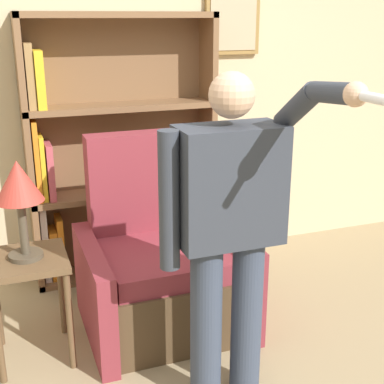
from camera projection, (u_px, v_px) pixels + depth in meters
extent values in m
cube|color=beige|center=(106.00, 77.00, 3.70)|extent=(8.00, 0.06, 2.80)
cube|color=olive|center=(232.00, 20.00, 3.84)|extent=(0.42, 0.04, 0.47)
cube|color=tan|center=(234.00, 20.00, 3.82)|extent=(0.36, 0.01, 0.41)
cube|color=brown|center=(29.00, 158.00, 3.50)|extent=(0.04, 0.28, 1.83)
cube|color=brown|center=(207.00, 143.00, 3.91)|extent=(0.04, 0.28, 1.83)
cube|color=brown|center=(119.00, 146.00, 3.82)|extent=(1.30, 0.01, 1.83)
cube|color=brown|center=(128.00, 267.00, 3.99)|extent=(1.30, 0.28, 0.04)
cube|color=brown|center=(125.00, 192.00, 3.80)|extent=(1.30, 0.28, 0.04)
cube|color=brown|center=(121.00, 107.00, 3.61)|extent=(1.30, 0.28, 0.04)
cube|color=brown|center=(117.00, 15.00, 3.42)|extent=(1.30, 0.28, 0.04)
cube|color=white|center=(45.00, 243.00, 3.71)|extent=(0.04, 0.18, 0.53)
cube|color=orange|center=(54.00, 253.00, 3.75)|extent=(0.05, 0.19, 0.36)
cube|color=orange|center=(60.00, 247.00, 3.75)|extent=(0.04, 0.18, 0.44)
cube|color=orange|center=(36.00, 160.00, 3.52)|extent=(0.03, 0.22, 0.54)
cube|color=gold|center=(42.00, 167.00, 3.55)|extent=(0.03, 0.20, 0.43)
cube|color=#BC4C56|center=(50.00, 171.00, 3.57)|extent=(0.04, 0.23, 0.38)
cube|color=#9E7A47|center=(30.00, 76.00, 3.35)|extent=(0.05, 0.19, 0.41)
cube|color=gold|center=(39.00, 79.00, 3.38)|extent=(0.05, 0.22, 0.36)
cube|color=#4C3823|center=(165.00, 296.00, 3.21)|extent=(0.74, 0.75, 0.40)
cube|color=maroon|center=(166.00, 259.00, 3.10)|extent=(0.70, 0.63, 0.12)
cube|color=maroon|center=(147.00, 205.00, 3.37)|extent=(0.74, 0.16, 0.94)
cube|color=maroon|center=(94.00, 295.00, 3.05)|extent=(0.10, 0.83, 0.58)
cube|color=maroon|center=(229.00, 272.00, 3.32)|extent=(0.10, 0.83, 0.58)
cylinder|color=#384256|center=(206.00, 325.00, 2.52)|extent=(0.15, 0.15, 0.83)
cylinder|color=#384256|center=(246.00, 317.00, 2.59)|extent=(0.15, 0.15, 0.83)
cube|color=#333842|center=(230.00, 185.00, 2.34)|extent=(0.47, 0.24, 0.53)
sphere|color=#DBAD89|center=(232.00, 95.00, 2.22)|extent=(0.20, 0.20, 0.20)
cylinder|color=#333842|center=(169.00, 202.00, 2.26)|extent=(0.09, 0.09, 0.61)
cylinder|color=#333842|center=(298.00, 107.00, 2.21)|extent=(0.09, 0.28, 0.23)
cylinder|color=#333842|center=(334.00, 93.00, 1.97)|extent=(0.08, 0.27, 0.10)
sphere|color=#DBAD89|center=(356.00, 94.00, 1.85)|extent=(0.09, 0.09, 0.09)
cylinder|color=white|center=(373.00, 98.00, 1.76)|extent=(0.04, 0.15, 0.04)
cube|color=brown|center=(27.00, 261.00, 2.81)|extent=(0.41, 0.41, 0.04)
cylinder|color=brown|center=(70.00, 321.00, 2.80)|extent=(0.04, 0.04, 0.56)
cylinder|color=brown|center=(61.00, 290.00, 3.12)|extent=(0.04, 0.04, 0.56)
cylinder|color=#4C4233|center=(26.00, 255.00, 2.80)|extent=(0.18, 0.18, 0.02)
cylinder|color=#4C4233|center=(23.00, 227.00, 2.75)|extent=(0.04, 0.04, 0.29)
cone|color=#B2382D|center=(18.00, 181.00, 2.67)|extent=(0.24, 0.24, 0.21)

